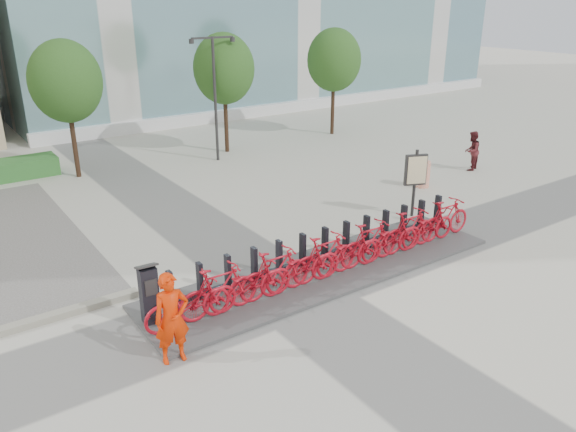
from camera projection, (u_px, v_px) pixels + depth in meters
ground at (290, 291)px, 13.21m from camera, size 120.00×120.00×0.00m
tree_1 at (65, 82)px, 20.26m from camera, size 2.60×2.60×5.10m
tree_2 at (224, 69)px, 23.71m from camera, size 2.60×2.60×5.10m
tree_3 at (334, 60)px, 26.90m from camera, size 2.60×2.60×5.10m
streetlamp at (215, 85)px, 22.58m from camera, size 2.00×0.20×5.00m
dock_pad at (325, 271)px, 14.12m from camera, size 9.60×2.40×0.08m
dock_rail_posts at (327, 244)px, 14.53m from camera, size 8.74×0.50×0.85m
bike_0 at (188, 303)px, 11.58m from camera, size 1.94×0.68×1.02m
bike_1 at (219, 290)px, 11.94m from camera, size 1.88×0.53×1.13m
bike_2 at (248, 284)px, 12.34m from camera, size 1.94×0.68×1.02m
bike_3 at (275, 273)px, 12.71m from camera, size 1.88×0.53×1.13m
bike_4 at (301, 267)px, 13.11m from camera, size 1.94×0.68×1.02m
bike_5 at (325, 257)px, 13.47m from camera, size 1.88×0.53×1.13m
bike_6 at (348, 252)px, 13.87m from camera, size 1.94×0.68×1.02m
bike_7 at (369, 243)px, 14.24m from camera, size 1.88×0.53×1.13m
bike_8 at (390, 238)px, 14.64m from camera, size 1.94×0.68×1.02m
bike_9 at (409, 230)px, 15.00m from camera, size 1.88×0.53×1.13m
bike_10 at (428, 226)px, 15.40m from camera, size 1.94×0.68×1.02m
bike_11 at (445, 219)px, 15.77m from camera, size 1.88×0.53×1.13m
kiosk at (149, 294)px, 11.61m from camera, size 0.45×0.38×1.38m
worker_red at (172, 318)px, 10.41m from camera, size 0.71×0.51×1.83m
pedestrian at (472, 151)px, 22.12m from camera, size 0.92×0.82×1.56m
construction_barrel at (423, 174)px, 20.25m from camera, size 0.65×0.65×0.95m
map_sign at (416, 173)px, 17.23m from camera, size 0.68×0.37×2.14m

